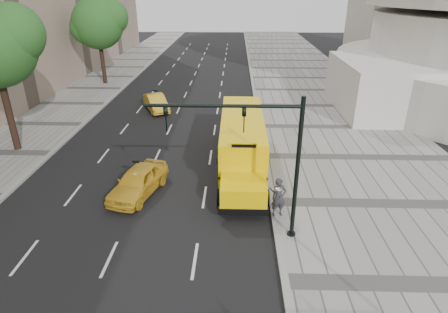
{
  "coord_description": "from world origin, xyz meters",
  "views": [
    {
      "loc": [
        4.05,
        -21.94,
        10.17
      ],
      "look_at": [
        3.5,
        -4.0,
        1.9
      ],
      "focal_mm": 30.0,
      "sensor_mm": 36.0,
      "label": 1
    }
  ],
  "objects_px": {
    "taxi_far": "(156,103)",
    "tree_c": "(98,23)",
    "taxi_near": "(138,181)",
    "traffic_signal": "(263,153)",
    "school_bus": "(242,138)",
    "pedestrian": "(279,197)"
  },
  "relations": [
    {
      "from": "tree_c",
      "to": "taxi_near",
      "type": "xyz_separation_m",
      "value": [
        9.4,
        -23.88,
        -5.76
      ]
    },
    {
      "from": "tree_c",
      "to": "traffic_signal",
      "type": "xyz_separation_m",
      "value": [
        15.59,
        -27.45,
        -2.42
      ]
    },
    {
      "from": "school_bus",
      "to": "traffic_signal",
      "type": "xyz_separation_m",
      "value": [
        0.69,
        -7.28,
        2.33
      ]
    },
    {
      "from": "tree_c",
      "to": "traffic_signal",
      "type": "distance_m",
      "value": 31.66
    },
    {
      "from": "taxi_near",
      "to": "traffic_signal",
      "type": "xyz_separation_m",
      "value": [
        6.19,
        -3.56,
        3.35
      ]
    },
    {
      "from": "pedestrian",
      "to": "traffic_signal",
      "type": "relative_size",
      "value": 0.3
    },
    {
      "from": "school_bus",
      "to": "taxi_near",
      "type": "bearing_deg",
      "value": -145.96
    },
    {
      "from": "school_bus",
      "to": "pedestrian",
      "type": "relative_size",
      "value": 6.0
    },
    {
      "from": "school_bus",
      "to": "taxi_far",
      "type": "height_order",
      "value": "school_bus"
    },
    {
      "from": "school_bus",
      "to": "pedestrian",
      "type": "xyz_separation_m",
      "value": [
        1.65,
        -5.73,
        -0.65
      ]
    },
    {
      "from": "taxi_far",
      "to": "tree_c",
      "type": "bearing_deg",
      "value": 104.35
    },
    {
      "from": "school_bus",
      "to": "traffic_signal",
      "type": "distance_m",
      "value": 7.67
    },
    {
      "from": "tree_c",
      "to": "school_bus",
      "type": "relative_size",
      "value": 0.79
    },
    {
      "from": "pedestrian",
      "to": "school_bus",
      "type": "bearing_deg",
      "value": 91.49
    },
    {
      "from": "pedestrian",
      "to": "traffic_signal",
      "type": "height_order",
      "value": "traffic_signal"
    },
    {
      "from": "tree_c",
      "to": "taxi_far",
      "type": "bearing_deg",
      "value": -51.28
    },
    {
      "from": "school_bus",
      "to": "taxi_near",
      "type": "relative_size",
      "value": 2.64
    },
    {
      "from": "taxi_far",
      "to": "traffic_signal",
      "type": "relative_size",
      "value": 0.66
    },
    {
      "from": "tree_c",
      "to": "pedestrian",
      "type": "distance_m",
      "value": 31.2
    },
    {
      "from": "taxi_near",
      "to": "traffic_signal",
      "type": "relative_size",
      "value": 0.68
    },
    {
      "from": "school_bus",
      "to": "taxi_far",
      "type": "bearing_deg",
      "value": 124.38
    },
    {
      "from": "school_bus",
      "to": "taxi_near",
      "type": "distance_m",
      "value": 6.71
    }
  ]
}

